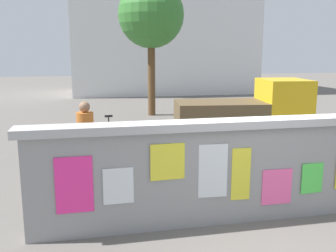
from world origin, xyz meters
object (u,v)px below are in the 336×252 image
person_walking (86,132)px  tree_roadside (151,16)px  auto_rickshaw_truck (248,114)px  bicycle_near (103,137)px  motorcycle (182,167)px

person_walking → tree_roadside: size_ratio=0.30×
auto_rickshaw_truck → person_walking: size_ratio=2.32×
bicycle_near → tree_roadside: tree_roadside is taller
auto_rickshaw_truck → tree_roadside: size_ratio=0.70×
motorcycle → person_walking: (-1.76, 1.03, 0.52)m
auto_rickshaw_truck → bicycle_near: auto_rickshaw_truck is taller
person_walking → motorcycle: bearing=-30.4°
auto_rickshaw_truck → bicycle_near: 4.03m
person_walking → tree_roadside: (2.68, 7.76, 3.02)m
auto_rickshaw_truck → motorcycle: 4.10m
motorcycle → bicycle_near: bicycle_near is taller
auto_rickshaw_truck → tree_roadside: tree_roadside is taller
tree_roadside → auto_rickshaw_truck: bearing=-73.0°
auto_rickshaw_truck → tree_roadside: bearing=107.0°
bicycle_near → tree_roadside: bearing=67.9°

